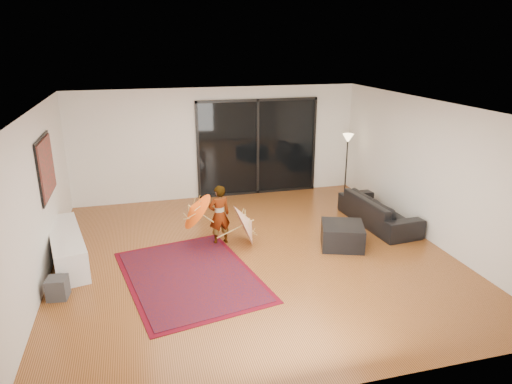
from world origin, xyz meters
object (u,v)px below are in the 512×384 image
object	(u,v)px
sofa	(379,211)
child	(219,215)
media_console	(67,247)
ottoman	(342,235)

from	to	relation	value
sofa	child	bearing A→B (deg)	87.30
media_console	child	bearing A→B (deg)	-10.05
media_console	ottoman	world-z (taller)	media_console
media_console	ottoman	distance (m)	5.02
sofa	ottoman	distance (m)	1.47
sofa	ottoman	bearing A→B (deg)	120.01
media_console	ottoman	bearing A→B (deg)	-19.39
media_console	child	distance (m)	2.77
ottoman	media_console	bearing A→B (deg)	172.61
media_console	sofa	bearing A→B (deg)	-10.34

